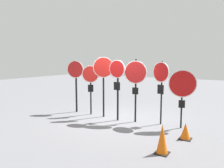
% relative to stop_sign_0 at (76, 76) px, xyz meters
% --- Properties ---
extents(ground_plane, '(40.00, 40.00, 0.00)m').
position_rel_stop_sign_0_xyz_m(ground_plane, '(2.27, -0.13, -1.62)').
color(ground_plane, slate).
extents(stop_sign_0, '(0.73, 0.26, 2.28)m').
position_rel_stop_sign_0_xyz_m(stop_sign_0, '(0.00, 0.00, 0.00)').
color(stop_sign_0, black).
rests_on(stop_sign_0, ground).
extents(stop_sign_1, '(0.61, 0.41, 2.08)m').
position_rel_stop_sign_0_xyz_m(stop_sign_1, '(0.83, -0.02, -0.09)').
color(stop_sign_1, black).
rests_on(stop_sign_1, ground).
extents(stop_sign_2, '(0.71, 0.46, 2.44)m').
position_rel_stop_sign_0_xyz_m(stop_sign_2, '(1.51, -0.06, 0.17)').
color(stop_sign_2, black).
rests_on(stop_sign_2, ground).
extents(stop_sign_3, '(0.68, 0.14, 2.32)m').
position_rel_stop_sign_0_xyz_m(stop_sign_3, '(2.24, -0.22, 0.03)').
color(stop_sign_3, black).
rests_on(stop_sign_3, ground).
extents(stop_sign_4, '(0.83, 0.20, 2.34)m').
position_rel_stop_sign_0_xyz_m(stop_sign_4, '(2.92, -0.06, 0.06)').
color(stop_sign_4, black).
rests_on(stop_sign_4, ground).
extents(stop_sign_5, '(0.68, 0.31, 2.28)m').
position_rel_stop_sign_0_xyz_m(stop_sign_5, '(3.81, 0.15, 0.07)').
color(stop_sign_5, black).
rests_on(stop_sign_5, ground).
extents(stop_sign_6, '(0.88, 0.33, 1.99)m').
position_rel_stop_sign_0_xyz_m(stop_sign_6, '(4.58, 0.07, -0.18)').
color(stop_sign_6, black).
rests_on(stop_sign_6, ground).
extents(traffic_cone_0, '(0.34, 0.34, 0.75)m').
position_rel_stop_sign_0_xyz_m(traffic_cone_0, '(4.69, -2.20, -1.24)').
color(traffic_cone_0, black).
rests_on(traffic_cone_0, ground).
extents(traffic_cone_1, '(0.35, 0.35, 0.49)m').
position_rel_stop_sign_0_xyz_m(traffic_cone_1, '(4.94, -0.88, -1.38)').
color(traffic_cone_1, black).
rests_on(traffic_cone_1, ground).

